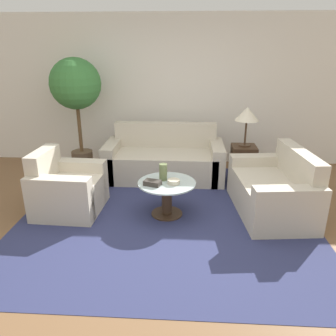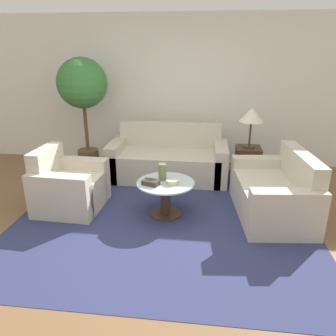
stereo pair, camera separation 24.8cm
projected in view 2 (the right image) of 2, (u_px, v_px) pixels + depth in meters
name	position (u px, v px, depth m)	size (l,w,h in m)	color
ground_plane	(152.00, 237.00, 3.76)	(14.00, 14.00, 0.00)	brown
wall_back	(176.00, 91.00, 5.85)	(10.00, 0.06, 2.60)	white
rug	(166.00, 214.00, 4.26)	(3.68, 3.52, 0.01)	navy
sofa_main	(169.00, 160.00, 5.43)	(1.90, 0.87, 0.86)	beige
armchair	(67.00, 188.00, 4.36)	(0.84, 0.88, 0.82)	beige
loveseat	(277.00, 194.00, 4.16)	(0.96, 1.43, 0.84)	beige
coffee_table	(166.00, 194.00, 4.16)	(0.73, 0.73, 0.45)	#422D1E
side_table	(247.00, 165.00, 5.15)	(0.38, 0.38, 0.59)	#422D1E
table_lamp	(252.00, 116.00, 4.88)	(0.36, 0.36, 0.61)	#422D1E
potted_plant	(83.00, 89.00, 5.40)	(0.83, 0.83, 1.90)	brown
vase	(162.00, 172.00, 4.15)	(0.10, 0.10, 0.22)	#6B7A4C
bowl	(172.00, 182.00, 4.05)	(0.15, 0.15, 0.06)	beige
book_stack	(151.00, 182.00, 4.02)	(0.23, 0.18, 0.06)	#38332D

